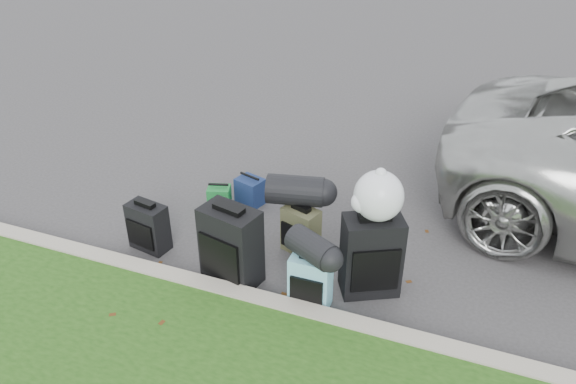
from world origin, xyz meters
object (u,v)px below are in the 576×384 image
(suitcase_small_black, at_px, (148,227))
(suitcase_teal, at_px, (310,282))
(suitcase_large_black_right, at_px, (371,256))
(suitcase_large_black_left, at_px, (231,246))
(tote_green, at_px, (219,198))
(tote_navy, at_px, (250,191))
(suitcase_olive, at_px, (301,230))

(suitcase_small_black, xyz_separation_m, suitcase_teal, (1.88, -0.24, 0.01))
(suitcase_large_black_right, bearing_deg, suitcase_large_black_left, 166.45)
(tote_green, bearing_deg, tote_navy, 24.64)
(suitcase_small_black, distance_m, suitcase_olive, 1.60)
(suitcase_olive, bearing_deg, suitcase_large_black_right, -5.03)
(suitcase_teal, relative_size, tote_navy, 1.62)
(tote_green, bearing_deg, suitcase_olive, -37.33)
(suitcase_large_black_left, bearing_deg, suitcase_large_black_right, 27.09)
(suitcase_large_black_left, relative_size, suitcase_teal, 1.50)
(suitcase_large_black_left, bearing_deg, suitcase_small_black, -175.75)
(suitcase_olive, xyz_separation_m, tote_navy, (-0.89, 0.68, -0.09))
(suitcase_olive, bearing_deg, suitcase_large_black_left, -105.45)
(suitcase_large_black_right, xyz_separation_m, tote_navy, (-1.71, 1.04, -0.24))
(tote_green, distance_m, tote_navy, 0.38)
(suitcase_olive, relative_size, tote_green, 1.74)
(suitcase_olive, height_order, tote_green, suitcase_olive)
(suitcase_olive, bearing_deg, tote_navy, 161.15)
(suitcase_large_black_left, bearing_deg, tote_green, 135.58)
(suitcase_small_black, bearing_deg, suitcase_large_black_right, 14.24)
(suitcase_olive, height_order, suitcase_teal, suitcase_teal)
(suitcase_small_black, height_order, suitcase_teal, suitcase_teal)
(tote_navy, bearing_deg, tote_green, -121.11)
(suitcase_large_black_left, relative_size, suitcase_large_black_right, 0.99)
(suitcase_small_black, bearing_deg, tote_navy, 72.97)
(suitcase_large_black_left, xyz_separation_m, tote_green, (-0.71, 1.11, -0.25))
(suitcase_olive, height_order, tote_navy, suitcase_olive)
(suitcase_large_black_left, relative_size, tote_navy, 2.42)
(suitcase_small_black, height_order, tote_navy, suitcase_small_black)
(suitcase_small_black, height_order, tote_green, suitcase_small_black)
(suitcase_small_black, height_order, suitcase_olive, suitcase_small_black)
(suitcase_large_black_left, distance_m, suitcase_olive, 0.84)
(tote_navy, bearing_deg, suitcase_small_black, -100.35)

